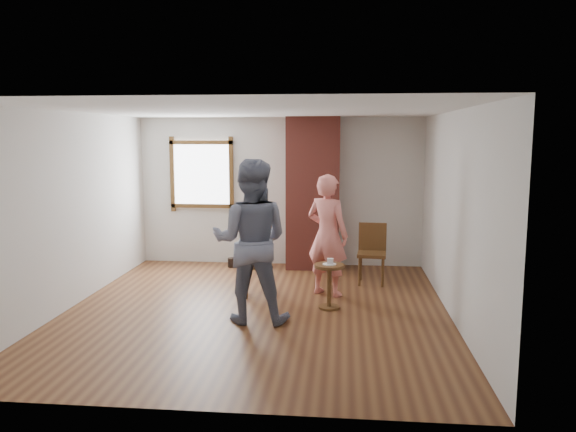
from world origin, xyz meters
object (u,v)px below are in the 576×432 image
Objects in this scene: dining_chair_left at (257,260)px; person_pink at (327,235)px; man at (251,241)px; stoneware_crock at (248,256)px; side_table at (329,279)px; dining_chair_right at (372,250)px.

person_pink is at bearing -9.89° from dining_chair_left.
dining_chair_left is 0.44× the size of man.
side_table reaches higher than stoneware_crock.
side_table is 0.81m from person_pink.
dining_chair_left is 1.48× the size of side_table.
dining_chair_left is at bearing -84.42° from man.
side_table is (1.06, -0.61, -0.10)m from dining_chair_left.
dining_chair_right is at bearing -20.72° from stoneware_crock.
dining_chair_left is 1.23m from side_table.
dining_chair_left is 0.51× the size of person_pink.
stoneware_crock is at bearing 164.13° from dining_chair_right.
person_pink reaches higher than stoneware_crock.
stoneware_crock is at bearing 123.60° from side_table.
man reaches higher than stoneware_crock.
dining_chair_left is 0.96× the size of dining_chair_right.
person_pink reaches higher than dining_chair_left.
person_pink reaches higher than side_table.
side_table is at bearing -42.56° from dining_chair_left.
stoneware_crock is at bearing -19.68° from person_pink.
dining_chair_left is 1.88m from dining_chair_right.
dining_chair_right is (1.69, 0.81, 0.02)m from dining_chair_left.
man is (0.52, -2.80, 0.81)m from stoneware_crock.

